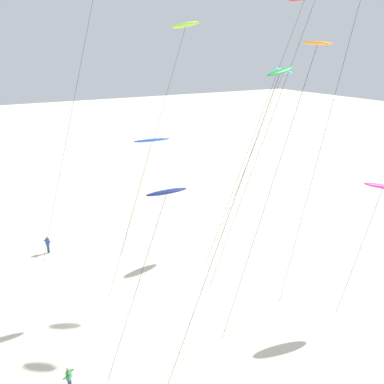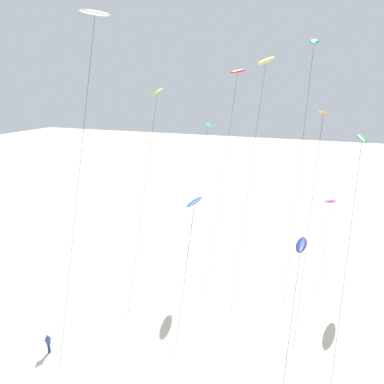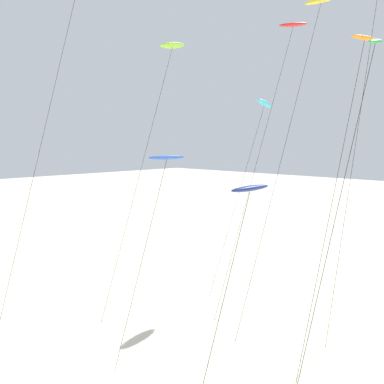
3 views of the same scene
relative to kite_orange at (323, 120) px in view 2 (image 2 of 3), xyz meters
name	(u,v)px [view 2 (image 2 of 3)]	position (x,y,z in m)	size (l,w,h in m)	color
ground_plane	(188,380)	(-7.24, -11.87, -18.11)	(260.00, 260.00, 0.00)	beige
kite_orange	(323,120)	(0.00, 0.00, 0.00)	(1.11, 6.94, 18.87)	orange
kite_white	(95,16)	(-16.63, -6.80, 7.63)	(1.42, 8.99, 26.24)	white
kite_blue	(194,203)	(-8.71, -6.71, -6.16)	(0.77, 5.41, 12.27)	blue
kite_lime	(157,93)	(-14.71, -0.53, 2.00)	(1.47, 8.46, 20.82)	#8CD833
kite_red	(238,74)	(-9.04, 7.40, 3.92)	(1.71, 10.31, 22.65)	red
kite_green	(361,146)	(2.67, -5.06, -1.25)	(0.85, 7.57, 17.64)	green
kite_magenta	(330,202)	(1.53, 6.17, -8.81)	(1.62, 4.66, 9.89)	#D8339E
kite_teal	(314,44)	(-1.52, 5.90, 6.43)	(0.98, 6.83, 25.21)	teal
kite_yellow	(266,63)	(-5.89, 5.99, 4.87)	(1.98, 10.45, 23.75)	yellow
kite_cyan	(208,125)	(-12.88, 9.17, -1.84)	(1.64, 8.53, 16.89)	#33BFE0
kite_navy	(301,246)	(-0.38, -9.65, -7.12)	(0.72, 5.18, 11.29)	navy
kite_flyer_nearest	(48,343)	(-18.83, -13.22, -17.22)	(0.72, 0.72, 1.67)	navy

